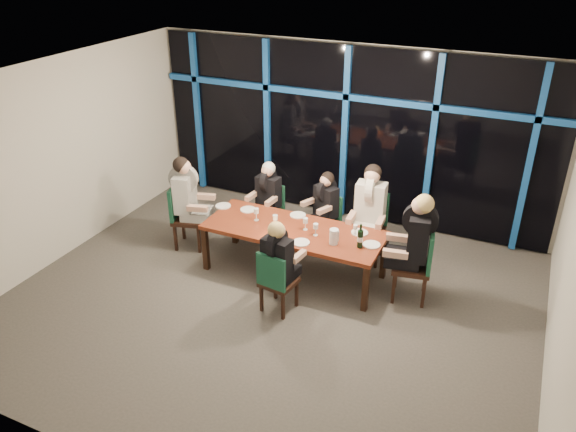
{
  "coord_description": "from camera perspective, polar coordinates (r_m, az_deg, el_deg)",
  "views": [
    {
      "loc": [
        2.87,
        -5.66,
        4.61
      ],
      "look_at": [
        0.0,
        0.6,
        1.05
      ],
      "focal_mm": 35.0,
      "sensor_mm": 36.0,
      "label": 1
    }
  ],
  "objects": [
    {
      "name": "diner_far_left",
      "position": [
        8.99,
        -2.12,
        2.66
      ],
      "size": [
        0.47,
        0.58,
        0.88
      ],
      "rotation": [
        0.0,
        0.0,
        -0.09
      ],
      "color": "black",
      "rests_on": "ground"
    },
    {
      "name": "wine_glass_b",
      "position": [
        7.97,
        1.79,
        -0.54
      ],
      "size": [
        0.07,
        0.07,
        0.19
      ],
      "color": "silver",
      "rests_on": "dining_table"
    },
    {
      "name": "chair_far_left",
      "position": [
        9.2,
        -1.83,
        0.8
      ],
      "size": [
        0.46,
        0.46,
        0.9
      ],
      "rotation": [
        0.0,
        0.0,
        -0.09
      ],
      "color": "black",
      "rests_on": "ground"
    },
    {
      "name": "plate_far_mid",
      "position": [
        8.42,
        1.01,
        0.1
      ],
      "size": [
        0.24,
        0.24,
        0.01
      ],
      "primitive_type": "cylinder",
      "color": "white",
      "rests_on": "dining_table"
    },
    {
      "name": "dining_table",
      "position": [
        8.09,
        0.59,
        -1.73
      ],
      "size": [
        2.6,
        1.0,
        0.75
      ],
      "color": "maroon",
      "rests_on": "ground"
    },
    {
      "name": "wine_glass_d",
      "position": [
        8.24,
        -3.25,
        0.44
      ],
      "size": [
        0.07,
        0.07,
        0.19
      ],
      "color": "silver",
      "rests_on": "dining_table"
    },
    {
      "name": "diner_far_right",
      "position": [
        8.38,
        8.34,
        1.59
      ],
      "size": [
        0.55,
        0.68,
        1.03
      ],
      "rotation": [
        0.0,
        0.0,
        0.07
      ],
      "color": "silver",
      "rests_on": "ground"
    },
    {
      "name": "plate_far_left",
      "position": [
        8.61,
        -4.08,
        0.66
      ],
      "size": [
        0.24,
        0.24,
        0.01
      ],
      "primitive_type": "cylinder",
      "color": "white",
      "rests_on": "dining_table"
    },
    {
      "name": "wine_glass_a",
      "position": [
        8.06,
        -1.31,
        -0.23
      ],
      "size": [
        0.07,
        0.07,
        0.18
      ],
      "color": "silver",
      "rests_on": "dining_table"
    },
    {
      "name": "tea_light",
      "position": [
        7.86,
        -1.38,
        -1.98
      ],
      "size": [
        0.05,
        0.05,
        0.03
      ],
      "primitive_type": "cylinder",
      "color": "#F29B48",
      "rests_on": "dining_table"
    },
    {
      "name": "room",
      "position": [
        6.86,
        -2.1,
        5.15
      ],
      "size": [
        7.04,
        7.0,
        3.02
      ],
      "color": "#54504A",
      "rests_on": "ground"
    },
    {
      "name": "wine_bottle",
      "position": [
        7.6,
        7.34,
        -2.27
      ],
      "size": [
        0.08,
        0.08,
        0.35
      ],
      "rotation": [
        0.0,
        0.0,
        -0.24
      ],
      "color": "black",
      "rests_on": "dining_table"
    },
    {
      "name": "chair_end_left",
      "position": [
        9.02,
        -10.56,
        0.3
      ],
      "size": [
        0.59,
        0.59,
        1.04
      ],
      "rotation": [
        0.0,
        0.0,
        1.84
      ],
      "color": "black",
      "rests_on": "ground"
    },
    {
      "name": "window_wall",
      "position": [
        9.56,
        5.96,
        8.52
      ],
      "size": [
        6.86,
        0.43,
        2.94
      ],
      "color": "black",
      "rests_on": "ground"
    },
    {
      "name": "water_pitcher",
      "position": [
        7.66,
        4.68,
        -2.1
      ],
      "size": [
        0.14,
        0.12,
        0.22
      ],
      "rotation": [
        0.0,
        0.0,
        0.28
      ],
      "color": "white",
      "rests_on": "dining_table"
    },
    {
      "name": "wine_glass_e",
      "position": [
        7.9,
        6.86,
        -1.18
      ],
      "size": [
        0.06,
        0.06,
        0.16
      ],
      "color": "silver",
      "rests_on": "dining_table"
    },
    {
      "name": "chair_near_mid",
      "position": [
        7.37,
        -1.27,
        -6.46
      ],
      "size": [
        0.48,
        0.48,
        0.92
      ],
      "rotation": [
        0.0,
        0.0,
        3.01
      ],
      "color": "black",
      "rests_on": "ground"
    },
    {
      "name": "chair_far_right",
      "position": [
        8.65,
        8.3,
        -0.67
      ],
      "size": [
        0.52,
        0.52,
        1.06
      ],
      "rotation": [
        0.0,
        0.0,
        0.07
      ],
      "color": "black",
      "rests_on": "ground"
    },
    {
      "name": "wine_glass_c",
      "position": [
        7.83,
        2.83,
        -1.12
      ],
      "size": [
        0.07,
        0.07,
        0.18
      ],
      "color": "silver",
      "rests_on": "dining_table"
    },
    {
      "name": "plate_near_mid",
      "position": [
        7.7,
        1.33,
        -2.7
      ],
      "size": [
        0.24,
        0.24,
        0.01
      ],
      "primitive_type": "cylinder",
      "color": "white",
      "rests_on": "dining_table"
    },
    {
      "name": "diner_end_right",
      "position": [
        7.58,
        12.86,
        -1.64
      ],
      "size": [
        0.71,
        0.58,
        1.05
      ],
      "rotation": [
        0.0,
        0.0,
        4.88
      ],
      "color": "black",
      "rests_on": "ground"
    },
    {
      "name": "plate_end_right",
      "position": [
        7.73,
        8.49,
        -2.9
      ],
      "size": [
        0.24,
        0.24,
        0.01
      ],
      "primitive_type": "cylinder",
      "color": "white",
      "rests_on": "dining_table"
    },
    {
      "name": "diner_end_left",
      "position": [
        8.82,
        -10.24,
        2.64
      ],
      "size": [
        0.7,
        0.6,
        1.01
      ],
      "rotation": [
        0.0,
        0.0,
        1.84
      ],
      "color": "black",
      "rests_on": "ground"
    },
    {
      "name": "diner_near_mid",
      "position": [
        7.23,
        -0.96,
        -3.76
      ],
      "size": [
        0.49,
        0.6,
        0.89
      ],
      "rotation": [
        0.0,
        0.0,
        3.01
      ],
      "color": "black",
      "rests_on": "ground"
    },
    {
      "name": "plate_end_left",
      "position": [
        8.75,
        -6.53,
        1.01
      ],
      "size": [
        0.24,
        0.24,
        0.01
      ],
      "primitive_type": "cylinder",
      "color": "white",
      "rests_on": "dining_table"
    },
    {
      "name": "chair_far_mid",
      "position": [
        8.94,
        4.01,
        -0.2
      ],
      "size": [
        0.54,
        0.54,
        0.88
      ],
      "rotation": [
        0.0,
        0.0,
        -0.42
      ],
      "color": "black",
      "rests_on": "ground"
    },
    {
      "name": "plate_far_right",
      "position": [
        8.01,
        7.29,
        -1.68
      ],
      "size": [
        0.24,
        0.24,
        0.01
      ],
      "primitive_type": "cylinder",
      "color": "white",
      "rests_on": "dining_table"
    },
    {
      "name": "diner_far_mid",
      "position": [
        8.74,
        3.74,
        1.69
      ],
      "size": [
        0.55,
        0.6,
        0.85
      ],
      "rotation": [
        0.0,
        0.0,
        -0.42
      ],
      "color": "black",
      "rests_on": "ground"
    },
    {
      "name": "chair_end_right",
      "position": [
        7.79,
        13.21,
        -4.46
      ],
      "size": [
        0.58,
        0.58,
        1.08
      ],
      "rotation": [
        0.0,
        0.0,
        4.88
      ],
      "color": "black",
      "rests_on": "ground"
    }
  ]
}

